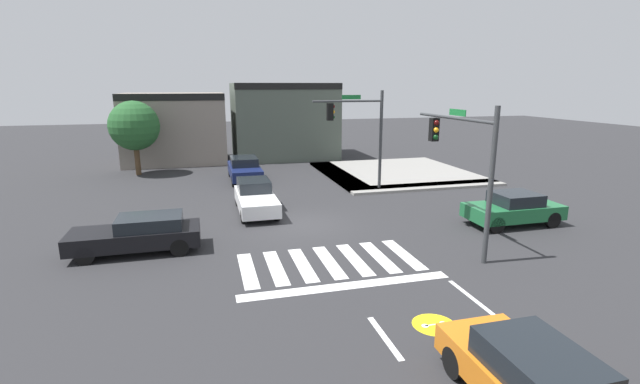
# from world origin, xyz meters

# --- Properties ---
(ground_plane) EXTENTS (120.00, 120.00, 0.00)m
(ground_plane) POSITION_xyz_m (0.00, 0.00, 0.00)
(ground_plane) COLOR #2B2B2D
(crosswalk_near) EXTENTS (6.19, 3.04, 0.01)m
(crosswalk_near) POSITION_xyz_m (-0.00, -4.50, 0.00)
(crosswalk_near) COLOR silver
(crosswalk_near) RESTS_ON ground_plane
(lane_markings) EXTENTS (6.80, 18.75, 0.01)m
(lane_markings) POSITION_xyz_m (1.16, -11.43, 0.00)
(lane_markings) COLOR white
(lane_markings) RESTS_ON ground_plane
(bike_detector_marking) EXTENTS (1.15, 1.15, 0.01)m
(bike_detector_marking) POSITION_xyz_m (1.48, -9.27, 0.00)
(bike_detector_marking) COLOR yellow
(bike_detector_marking) RESTS_ON ground_plane
(curb_corner_northeast) EXTENTS (10.00, 10.60, 0.15)m
(curb_corner_northeast) POSITION_xyz_m (8.49, 9.42, 0.07)
(curb_corner_northeast) COLOR gray
(curb_corner_northeast) RESTS_ON ground_plane
(storefront_row) EXTENTS (16.93, 6.45, 6.25)m
(storefront_row) POSITION_xyz_m (-1.04, 19.07, 2.98)
(storefront_row) COLOR gray
(storefront_row) RESTS_ON ground_plane
(traffic_signal_northeast) EXTENTS (4.17, 0.32, 5.79)m
(traffic_signal_northeast) POSITION_xyz_m (4.58, 5.45, 3.89)
(traffic_signal_northeast) COLOR #383A3D
(traffic_signal_northeast) RESTS_ON ground_plane
(traffic_signal_southeast) EXTENTS (0.32, 5.31, 5.43)m
(traffic_signal_southeast) POSITION_xyz_m (5.24, -4.07, 3.70)
(traffic_signal_southeast) COLOR #383A3D
(traffic_signal_southeast) RESTS_ON ground_plane
(car_white) EXTENTS (1.75, 4.53, 1.47)m
(car_white) POSITION_xyz_m (-1.72, 2.64, 0.73)
(car_white) COLOR white
(car_white) RESTS_ON ground_plane
(car_navy) EXTENTS (1.89, 4.74, 1.51)m
(car_navy) POSITION_xyz_m (-1.54, 10.19, 0.77)
(car_navy) COLOR #141E4C
(car_navy) RESTS_ON ground_plane
(car_orange) EXTENTS (1.75, 4.23, 1.45)m
(car_orange) POSITION_xyz_m (1.60, -12.73, 0.74)
(car_orange) COLOR orange
(car_orange) RESTS_ON ground_plane
(car_green) EXTENTS (4.16, 1.89, 1.45)m
(car_green) POSITION_xyz_m (9.11, -2.42, 0.74)
(car_green) COLOR #1E6638
(car_green) RESTS_ON ground_plane
(car_black) EXTENTS (4.62, 1.80, 1.38)m
(car_black) POSITION_xyz_m (-6.55, -1.77, 0.72)
(car_black) COLOR black
(car_black) RESTS_ON ground_plane
(roadside_tree) EXTENTS (3.36, 3.36, 5.08)m
(roadside_tree) POSITION_xyz_m (-8.50, 14.00, 3.38)
(roadside_tree) COLOR #4C3823
(roadside_tree) RESTS_ON ground_plane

